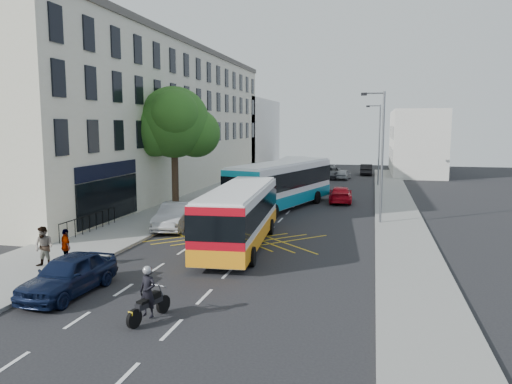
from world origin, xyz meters
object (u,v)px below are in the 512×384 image
Objects in this scene: bus_near at (240,215)px; parked_car_silver at (175,216)px; distant_car_silver at (343,174)px; distant_car_grey at (330,173)px; lamp_near at (381,150)px; parked_car_blue at (69,274)px; red_hatchback at (340,194)px; pedestrian_near at (44,247)px; motorbike at (148,295)px; bus_mid at (282,184)px; bus_far at (290,173)px; lamp_far at (378,141)px; distant_car_dark at (366,169)px; street_tree at (174,123)px; pedestrian_far at (66,247)px.

parked_car_silver is (-4.85, 3.23, -0.82)m from bus_near.
parked_car_silver is 1.37× the size of distant_car_silver.
parked_car_silver is 0.95× the size of distant_car_grey.
lamp_near is at bearing 12.72° from parked_car_silver.
bus_near is 9.50m from parked_car_blue.
pedestrian_near is at bearing 60.23° from red_hatchback.
motorbike reaches higher than parked_car_silver.
parked_car_blue is at bearing -93.17° from parked_car_silver.
bus_mid is 2.68× the size of parked_car_silver.
bus_far is 3.01× the size of distant_car_silver.
distant_car_grey reaches higher than distant_car_silver.
lamp_far is 28.39m from bus_near.
distant_car_grey is 1.21× the size of distant_car_dark.
motorbike is at bearing -100.84° from lamp_far.
lamp_near reaches higher than red_hatchback.
parked_car_blue is (-2.88, -32.11, -0.76)m from bus_far.
lamp_far is at bearing 71.38° from bus_near.
lamp_far is (14.71, 17.03, -1.68)m from street_tree.
lamp_far is 2.34× the size of distant_car_silver.
distant_car_grey is 3.15× the size of pedestrian_far.
bus_mid is at bearing 88.07° from distant_car_silver.
bus_mid is at bearing -71.77° from pedestrian_far.
distant_car_dark is 46.46m from pedestrian_far.
bus_near is at bearing -53.08° from street_tree.
pedestrian_near is (-2.08, -9.30, 0.25)m from parked_car_silver.
parked_car_silver is 2.69× the size of pedestrian_near.
bus_far is (-8.22, -3.75, -3.11)m from lamp_far.
pedestrian_near reaches higher than pedestrian_far.
bus_near is 6.27× the size of pedestrian_near.
distant_car_grey is at bearing 128.84° from lamp_far.
street_tree is 9.45m from parked_car_silver.
distant_car_dark reaches higher than red_hatchback.
pedestrian_near is at bearing 163.16° from motorbike.
street_tree is 22.57m from lamp_far.
distant_car_silver is at bearing 121.60° from lamp_far.
street_tree reaches higher than red_hatchback.
distant_car_dark is 2.35× the size of pedestrian_near.
bus_near is at bearing -92.18° from distant_car_grey.
street_tree is 26.01m from distant_car_grey.
lamp_far is 17.12m from bus_mid.
bus_mid reaches higher than red_hatchback.
pedestrian_far is at bearing 40.50° from pedestrian_near.
bus_near reaches higher than distant_car_dark.
bus_mid is 3.07× the size of distant_car_dark.
bus_near is at bearing -133.32° from lamp_near.
pedestrian_far is (-1.40, -8.76, 0.16)m from parked_car_silver.
distant_car_dark is (5.70, 39.37, -0.92)m from bus_near.
parked_car_silver is (-11.80, -4.13, -3.84)m from lamp_near.
distant_car_grey is (1.68, 33.91, -0.91)m from bus_near.
bus_far is at bearing 65.52° from distant_car_dark.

